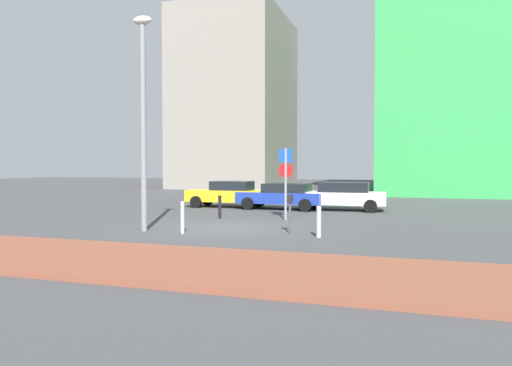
% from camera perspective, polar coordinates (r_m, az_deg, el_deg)
% --- Properties ---
extents(ground_plane, '(120.00, 120.00, 0.00)m').
position_cam_1_polar(ground_plane, '(17.68, -3.63, -5.34)').
color(ground_plane, '#424244').
extents(sidewalk_brick, '(40.00, 3.76, 0.14)m').
position_cam_1_polar(sidewalk_brick, '(11.74, -15.85, -8.89)').
color(sidewalk_brick, brown).
rests_on(sidewalk_brick, ground).
extents(parked_car_yellow, '(4.41, 2.02, 1.44)m').
position_cam_1_polar(parked_car_yellow, '(26.08, -3.35, -1.27)').
color(parked_car_yellow, gold).
rests_on(parked_car_yellow, ground).
extents(parked_car_blue, '(4.55, 2.13, 1.36)m').
position_cam_1_polar(parked_car_blue, '(24.82, 3.19, -1.50)').
color(parked_car_blue, '#1E389E').
rests_on(parked_car_blue, ground).
extents(parked_car_white, '(4.61, 2.04, 1.44)m').
position_cam_1_polar(parked_car_white, '(24.58, 10.17, -1.47)').
color(parked_car_white, white).
rests_on(parked_car_white, ground).
extents(parking_sign_post, '(0.59, 0.16, 3.02)m').
position_cam_1_polar(parking_sign_post, '(19.89, 3.58, 0.98)').
color(parking_sign_post, gray).
rests_on(parking_sign_post, ground).
extents(parking_meter, '(0.18, 0.14, 1.31)m').
position_cam_1_polar(parking_meter, '(16.00, 4.09, -3.05)').
color(parking_meter, '#4C4C51').
rests_on(parking_meter, ground).
extents(street_lamp, '(0.70, 0.36, 7.44)m').
position_cam_1_polar(street_lamp, '(17.11, -13.40, 8.96)').
color(street_lamp, gray).
rests_on(street_lamp, ground).
extents(traffic_bollard_near, '(0.15, 0.15, 1.01)m').
position_cam_1_polar(traffic_bollard_near, '(15.27, 7.54, -4.64)').
color(traffic_bollard_near, '#B7B7BC').
rests_on(traffic_bollard_near, ground).
extents(traffic_bollard_mid, '(0.14, 0.14, 1.00)m').
position_cam_1_polar(traffic_bollard_mid, '(20.65, -4.37, -2.87)').
color(traffic_bollard_mid, black).
rests_on(traffic_bollard_mid, ground).
extents(traffic_bollard_far, '(0.13, 0.13, 1.09)m').
position_cam_1_polar(traffic_bollard_far, '(16.16, -8.82, -4.12)').
color(traffic_bollard_far, '#B7B7BC').
rests_on(traffic_bollard_far, ground).
extents(building_colorful_midrise, '(15.95, 17.91, 22.36)m').
position_cam_1_polar(building_colorful_midrise, '(45.53, 25.19, 13.19)').
color(building_colorful_midrise, green).
rests_on(building_colorful_midrise, ground).
extents(building_under_construction, '(10.24, 12.96, 17.79)m').
position_cam_1_polar(building_under_construction, '(50.64, -2.42, 9.63)').
color(building_under_construction, gray).
rests_on(building_under_construction, ground).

